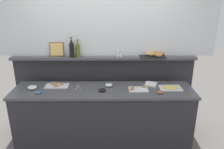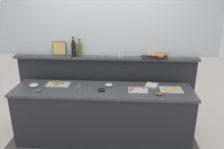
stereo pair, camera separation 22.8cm
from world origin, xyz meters
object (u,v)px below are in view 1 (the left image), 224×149
at_px(wine_bottle_dark, 72,48).
at_px(condiment_bowl_cream, 102,90).
at_px(glass_bowl_medium, 32,88).
at_px(napkin_stack, 151,84).
at_px(sandwich_platter_rear, 57,85).
at_px(bread_basket, 154,54).
at_px(condiment_bowl_red, 160,92).
at_px(salt_shaker, 118,54).
at_px(sandwich_platter_side, 138,89).
at_px(cold_cuts_platter, 170,88).
at_px(condiment_bowl_dark, 38,93).
at_px(pepper_shaker, 121,54).
at_px(serving_tongs, 78,87).
at_px(framed_picture, 57,49).
at_px(glass_bowl_large, 109,85).
at_px(olive_oil_bottle, 78,49).

bearing_deg(wine_bottle_dark, condiment_bowl_cream, -43.70).
bearing_deg(glass_bowl_medium, napkin_stack, 4.76).
bearing_deg(sandwich_platter_rear, bread_basket, 10.97).
relative_size(condiment_bowl_red, salt_shaker, 1.15).
bearing_deg(bread_basket, sandwich_platter_side, -124.57).
bearing_deg(salt_shaker, wine_bottle_dark, -177.86).
height_order(cold_cuts_platter, napkin_stack, napkin_stack).
xyz_separation_m(condiment_bowl_dark, wine_bottle_dark, (0.42, 0.54, 0.51)).
distance_m(condiment_bowl_red, napkin_stack, 0.32).
xyz_separation_m(cold_cuts_platter, pepper_shaker, (-0.73, 0.39, 0.42)).
xyz_separation_m(glass_bowl_medium, condiment_bowl_cream, (1.04, -0.09, -0.01)).
relative_size(sandwich_platter_side, serving_tongs, 1.52).
relative_size(sandwich_platter_side, condiment_bowl_red, 2.82).
bearing_deg(sandwich_platter_side, sandwich_platter_rear, 173.40).
height_order(sandwich_platter_rear, serving_tongs, sandwich_platter_rear).
distance_m(cold_cuts_platter, condiment_bowl_red, 0.27).
bearing_deg(salt_shaker, sandwich_platter_rear, -162.61).
bearing_deg(salt_shaker, pepper_shaker, 0.00).
xyz_separation_m(sandwich_platter_rear, condiment_bowl_red, (1.52, -0.28, 0.01)).
bearing_deg(serving_tongs, bread_basket, 16.61).
xyz_separation_m(glass_bowl_medium, wine_bottle_dark, (0.55, 0.38, 0.50)).
bearing_deg(condiment_bowl_dark, serving_tongs, 21.36).
bearing_deg(condiment_bowl_dark, pepper_shaker, 25.41).
xyz_separation_m(napkin_stack, salt_shaker, (-0.51, 0.26, 0.41)).
bearing_deg(framed_picture, glass_bowl_large, -22.90).
bearing_deg(sandwich_platter_side, cold_cuts_platter, 4.91).
bearing_deg(condiment_bowl_dark, condiment_bowl_red, -0.22).
bearing_deg(salt_shaker, condiment_bowl_cream, -115.85).
relative_size(glass_bowl_medium, condiment_bowl_dark, 1.70).
xyz_separation_m(sandwich_platter_side, framed_picture, (-1.26, 0.48, 0.49)).
bearing_deg(framed_picture, bread_basket, -1.38).
relative_size(condiment_bowl_dark, olive_oil_bottle, 0.29).
height_order(sandwich_platter_side, glass_bowl_large, glass_bowl_large).
distance_m(glass_bowl_large, bread_basket, 0.89).
xyz_separation_m(sandwich_platter_side, serving_tongs, (-0.89, 0.08, -0.00)).
bearing_deg(glass_bowl_large, olive_oil_bottle, 147.11).
height_order(cold_cuts_platter, framed_picture, framed_picture).
xyz_separation_m(napkin_stack, olive_oil_bottle, (-1.14, 0.26, 0.49)).
bearing_deg(condiment_bowl_red, condiment_bowl_cream, 174.56).
xyz_separation_m(sandwich_platter_rear, olive_oil_bottle, (0.31, 0.30, 0.50)).
xyz_separation_m(condiment_bowl_cream, pepper_shaker, (0.28, 0.49, 0.41)).
height_order(condiment_bowl_red, wine_bottle_dark, wine_bottle_dark).
distance_m(sandwich_platter_rear, salt_shaker, 1.07).
bearing_deg(glass_bowl_large, condiment_bowl_red, -19.60).
distance_m(glass_bowl_large, salt_shaker, 0.53).
xyz_separation_m(serving_tongs, napkin_stack, (1.12, 0.10, 0.01)).
xyz_separation_m(wine_bottle_dark, olive_oil_bottle, (0.09, 0.03, -0.02)).
bearing_deg(framed_picture, napkin_stack, -11.34).
relative_size(sandwich_platter_side, framed_picture, 1.23).
relative_size(sandwich_platter_rear, napkin_stack, 2.08).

